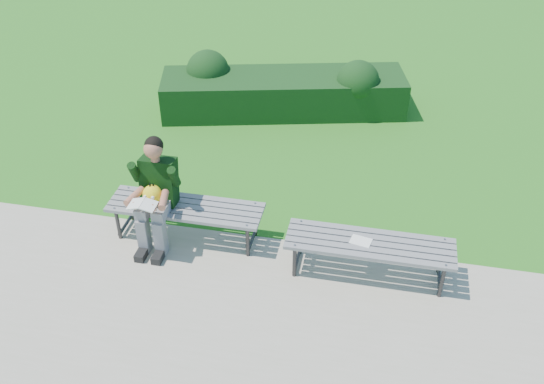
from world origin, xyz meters
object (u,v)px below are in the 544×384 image
paper_sheet (361,241)px  bench_right (370,246)px  seated_boy (155,190)px  hedge (282,90)px  bench_left (185,210)px

paper_sheet → bench_right: bearing=-0.0°
seated_boy → paper_sheet: 2.35m
hedge → paper_sheet: (1.54, -3.62, 0.11)m
bench_right → hedge: bearing=114.4°
hedge → seated_boy: size_ratio=3.00×
seated_boy → paper_sheet: seated_boy is taller
bench_right → seated_boy: size_ratio=1.37×
bench_left → seated_boy: seated_boy is taller
bench_left → bench_right: (2.14, -0.22, 0.00)m
hedge → bench_left: (-0.50, -3.40, 0.06)m
bench_right → seated_boy: bearing=176.9°
bench_left → seated_boy: 0.43m
hedge → paper_sheet: size_ratio=15.91×
bench_left → bench_right: same height
seated_boy → paper_sheet: size_ratio=5.30×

